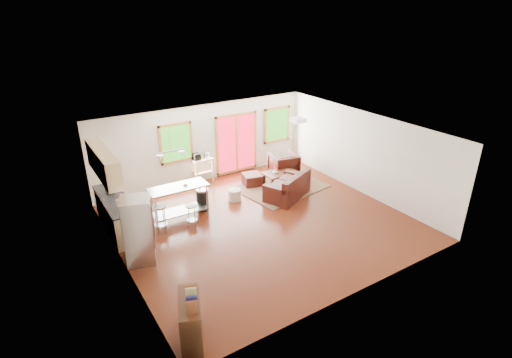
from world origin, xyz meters
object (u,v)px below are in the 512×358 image
rug (281,187)px  refrigerator (139,230)px  armchair (284,164)px  island (179,197)px  coffee_table (280,174)px  loveseat (288,188)px  kitchen_cart (201,162)px  ottoman (252,180)px

rug → refrigerator: (-5.13, -1.56, 0.80)m
armchair → island: 4.37m
refrigerator → island: size_ratio=1.01×
coffee_table → island: (-3.73, -0.45, 0.32)m
loveseat → armchair: (0.89, 1.48, 0.13)m
refrigerator → kitchen_cart: 4.57m
ottoman → island: bearing=-162.7°
armchair → ottoman: size_ratio=1.59×
loveseat → kitchen_cart: size_ratio=1.64×
ottoman → kitchen_cart: size_ratio=0.54×
refrigerator → ottoman: bearing=46.1°
rug → armchair: bearing=50.4°
refrigerator → kitchen_cart: size_ratio=1.53×
armchair → island: island is taller
armchair → ottoman: 1.37m
armchair → refrigerator: refrigerator is taller
rug → ottoman: 1.01m
island → kitchen_cart: size_ratio=1.52×
rug → loveseat: 0.81m
rug → kitchen_cart: 2.78m
rug → island: size_ratio=1.65×
loveseat → island: 3.43m
rug → coffee_table: 0.45m
ottoman → island: (-2.92, -0.91, 0.51)m
refrigerator → armchair: bearing=41.1°
loveseat → armchair: armchair is taller
rug → kitchen_cart: (-2.01, 1.78, 0.71)m
rug → loveseat: size_ratio=1.53×
armchair → refrigerator: 6.23m
refrigerator → kitchen_cart: (3.12, 3.34, -0.09)m
coffee_table → loveseat: bearing=-110.8°
rug → coffee_table: bearing=65.8°
loveseat → ottoman: size_ratio=3.06×
ottoman → kitchen_cart: kitchen_cart is taller
armchair → rug: bearing=61.2°
coffee_table → rug: bearing=-114.2°
kitchen_cart → coffee_table: bearing=-36.1°
armchair → kitchen_cart: bearing=-10.1°
rug → refrigerator: 5.42m
refrigerator → rug: bearing=36.0°
ottoman → kitchen_cart: 1.78m
rug → refrigerator: bearing=-163.1°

